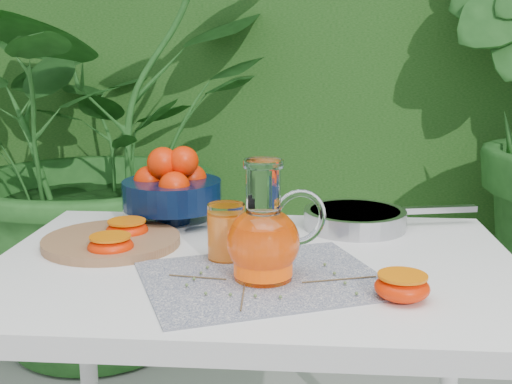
# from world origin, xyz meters

# --- Properties ---
(hedge_backdrop) EXTENTS (8.00, 1.65, 2.50)m
(hedge_backdrop) POSITION_xyz_m (0.06, 2.06, 1.19)
(hedge_backdrop) COLOR #164915
(hedge_backdrop) RESTS_ON ground
(potted_plant_left) EXTENTS (2.25, 2.25, 1.61)m
(potted_plant_left) POSITION_xyz_m (-0.77, 1.15, 0.80)
(potted_plant_left) COLOR #20531C
(potted_plant_left) RESTS_ON ground
(white_table) EXTENTS (1.00, 0.70, 0.75)m
(white_table) POSITION_xyz_m (-0.06, -0.09, 0.67)
(white_table) COLOR white
(white_table) RESTS_ON ground
(placemat) EXTENTS (0.50, 0.45, 0.00)m
(placemat) POSITION_xyz_m (-0.04, -0.19, 0.75)
(placemat) COLOR #0B173E
(placemat) RESTS_ON white_table
(cutting_board) EXTENTS (0.34, 0.34, 0.02)m
(cutting_board) POSITION_xyz_m (-0.36, -0.02, 0.76)
(cutting_board) COLOR #8C603F
(cutting_board) RESTS_ON white_table
(fruit_bowl) EXTENTS (0.29, 0.29, 0.18)m
(fruit_bowl) POSITION_xyz_m (-0.28, 0.17, 0.83)
(fruit_bowl) COLOR black
(fruit_bowl) RESTS_ON white_table
(juice_pitcher) EXTENTS (0.19, 0.16, 0.21)m
(juice_pitcher) POSITION_xyz_m (-0.04, -0.19, 0.83)
(juice_pitcher) COLOR white
(juice_pitcher) RESTS_ON white_table
(juice_tumbler) EXTENTS (0.09, 0.09, 0.11)m
(juice_tumbler) POSITION_xyz_m (-0.12, -0.09, 0.80)
(juice_tumbler) COLOR white
(juice_tumbler) RESTS_ON white_table
(saute_pan) EXTENTS (0.42, 0.27, 0.04)m
(saute_pan) POSITION_xyz_m (0.15, 0.15, 0.77)
(saute_pan) COLOR #ACACB0
(saute_pan) RESTS_ON white_table
(orange_halves) EXTENTS (0.64, 0.40, 0.04)m
(orange_halves) POSITION_xyz_m (-0.17, -0.11, 0.77)
(orange_halves) COLOR #F93502
(orange_halves) RESTS_ON white_table
(thyme_sprigs) EXTENTS (0.36, 0.22, 0.01)m
(thyme_sprigs) POSITION_xyz_m (-0.04, -0.23, 0.76)
(thyme_sprigs) COLOR brown
(thyme_sprigs) RESTS_ON white_table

